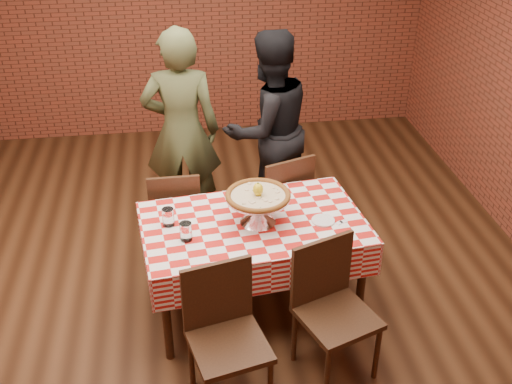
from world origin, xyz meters
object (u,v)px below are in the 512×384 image
at_px(table, 254,265).
at_px(water_glass_left, 186,232).
at_px(chair_near_left, 229,344).
at_px(diner_black, 268,129).
at_px(chair_near_right, 337,316).
at_px(diner_olive, 182,131).
at_px(water_glass_right, 168,217).
at_px(chair_far_right, 277,200).
at_px(chair_far_left, 176,213).
at_px(pizza_stand, 258,209).
at_px(condiment_caddy, 252,190).
at_px(pizza, 258,196).

relative_size(table, water_glass_left, 11.84).
height_order(chair_near_left, diner_black, diner_black).
height_order(chair_near_right, diner_olive, diner_olive).
bearing_deg(water_glass_right, diner_black, 53.64).
bearing_deg(water_glass_left, chair_far_right, 49.36).
bearing_deg(water_glass_left, chair_far_left, 94.77).
distance_m(table, pizza_stand, 0.49).
bearing_deg(chair_far_right, condiment_caddy, 39.01).
height_order(table, pizza_stand, pizza_stand).
bearing_deg(condiment_caddy, chair_near_left, -87.02).
xyz_separation_m(water_glass_left, diner_olive, (0.02, 1.40, 0.09)).
xyz_separation_m(pizza_stand, chair_near_right, (0.41, -0.71, -0.39)).
xyz_separation_m(chair_far_left, chair_far_right, (0.85, 0.07, 0.02)).
bearing_deg(chair_near_left, diner_black, 61.60).
xyz_separation_m(chair_near_left, diner_olive, (-0.19, 2.11, 0.45)).
bearing_deg(pizza_stand, diner_black, 77.88).
relative_size(table, pizza, 3.41).
relative_size(chair_near_right, diner_black, 0.53).
xyz_separation_m(chair_near_left, chair_far_left, (-0.28, 1.55, -0.02)).
distance_m(pizza_stand, pizza, 0.11).
height_order(water_glass_right, diner_black, diner_black).
height_order(water_glass_right, condiment_caddy, condiment_caddy).
xyz_separation_m(table, chair_near_right, (0.44, -0.71, 0.09)).
bearing_deg(table, diner_olive, 109.95).
bearing_deg(water_glass_left, chair_near_left, -73.57).
xyz_separation_m(chair_near_right, diner_black, (-0.14, 1.97, 0.41)).
bearing_deg(chair_near_left, water_glass_left, 93.05).
height_order(water_glass_left, condiment_caddy, condiment_caddy).
bearing_deg(chair_near_left, pizza, 57.52).
distance_m(water_glass_right, diner_olive, 1.21).
bearing_deg(chair_near_left, water_glass_right, 96.28).
xyz_separation_m(pizza, diner_olive, (-0.48, 1.25, -0.06)).
height_order(water_glass_left, chair_far_left, water_glass_left).
xyz_separation_m(pizza, chair_near_right, (0.41, -0.71, -0.50)).
relative_size(pizza_stand, condiment_caddy, 2.98).
distance_m(condiment_caddy, diner_olive, 1.06).
distance_m(table, diner_black, 1.39).
bearing_deg(diner_olive, pizza_stand, 115.64).
distance_m(pizza, chair_far_right, 0.95).
bearing_deg(chair_near_left, diner_olive, 81.65).
distance_m(pizza, chair_near_right, 0.96).
bearing_deg(table, pizza, 2.48).
height_order(diner_olive, diner_black, diner_olive).
distance_m(table, condiment_caddy, 0.55).
height_order(pizza, condiment_caddy, pizza).
relative_size(water_glass_right, diner_black, 0.07).
distance_m(water_glass_right, diner_black, 1.51).
height_order(water_glass_left, chair_far_right, chair_far_right).
distance_m(pizza_stand, condiment_caddy, 0.31).
bearing_deg(chair_far_right, water_glass_right, 18.69).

